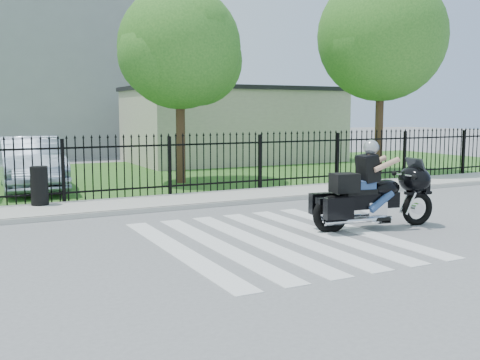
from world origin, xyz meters
name	(u,v)px	position (x,y,z in m)	size (l,w,h in m)	color
ground	(274,240)	(0.00, 0.00, 0.00)	(120.00, 120.00, 0.00)	slate
crosswalk	(274,239)	(0.00, 0.00, 0.01)	(5.00, 5.50, 0.01)	silver
sidewalk	(182,201)	(0.00, 5.00, 0.06)	(40.00, 2.00, 0.12)	#ADAAA3
curb	(196,206)	(0.00, 4.00, 0.06)	(40.00, 0.12, 0.12)	#ADAAA3
grass_strip	(117,176)	(0.00, 12.00, 0.01)	(40.00, 12.00, 0.02)	#295E20
iron_fence	(170,167)	(0.00, 6.00, 0.90)	(26.00, 0.04, 1.80)	black
tree_mid	(179,48)	(1.50, 9.00, 4.67)	(4.20, 4.20, 6.78)	#382316
tree_right	(382,37)	(9.50, 8.00, 5.39)	(5.00, 5.00, 7.90)	#382316
building_low	(233,127)	(7.00, 16.00, 1.75)	(10.00, 6.00, 3.50)	beige
building_low_roof	(233,89)	(7.00, 16.00, 3.60)	(10.20, 6.20, 0.20)	black
motorcycle_rider	(372,192)	(2.41, -0.04, 0.80)	(2.96, 1.18, 1.96)	black
parked_car	(31,163)	(-3.38, 9.63, 0.87)	(1.80, 5.15, 1.70)	#98A8C0
litter_bin	(39,186)	(-3.65, 5.70, 0.62)	(0.44, 0.44, 1.00)	black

